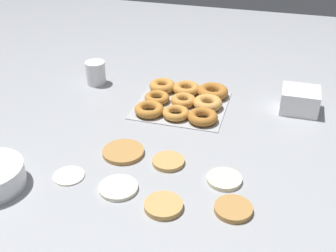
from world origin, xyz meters
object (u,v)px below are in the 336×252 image
pancake_3 (123,152)px  pancake_4 (69,175)px  paper_cup (96,73)px  pancake_2 (163,206)px  container_stack (300,100)px  donut_tray (184,100)px  pancake_1 (118,188)px  pancake_6 (233,209)px  pancake_5 (168,161)px  pancake_0 (224,179)px

pancake_3 → pancake_4: bearing=53.9°
paper_cup → pancake_2: bearing=126.8°
container_stack → paper_cup: paper_cup is taller
pancake_3 → donut_tray: bearing=-105.9°
pancake_1 → pancake_6: bearing=-179.7°
paper_cup → pancake_1: bearing=119.3°
container_stack → pancake_5: bearing=50.3°
pancake_2 → pancake_5: 0.18m
pancake_4 → paper_cup: size_ratio=0.96×
pancake_1 → pancake_5: bearing=-122.6°
pancake_3 → pancake_4: (0.10, 0.14, -0.00)m
pancake_2 → pancake_4: bearing=-9.5°
pancake_5 → paper_cup: bearing=-45.7°
pancake_0 → pancake_5: same height
pancake_0 → pancake_3: (0.30, -0.04, 0.00)m
pancake_0 → pancake_6: pancake_6 is taller
pancake_3 → paper_cup: (0.27, -0.40, 0.04)m
pancake_1 → pancake_4: pancake_1 is taller
pancake_4 → donut_tray: donut_tray is taller
pancake_2 → donut_tray: (0.08, -0.52, 0.01)m
pancake_2 → container_stack: size_ratio=0.77×
pancake_3 → pancake_6: 0.37m
donut_tray → container_stack: (-0.38, -0.07, 0.02)m
pancake_5 → container_stack: container_stack is taller
pancake_5 → pancake_6: size_ratio=0.98×
pancake_0 → donut_tray: bearing=-61.6°
pancake_2 → paper_cup: 0.73m
pancake_5 → pancake_0: bearing=168.0°
donut_tray → paper_cup: bearing=-11.1°
container_stack → paper_cup: bearing=-0.3°
pancake_0 → container_stack: 0.48m
pancake_5 → container_stack: bearing=-129.7°
pancake_1 → pancake_4: 0.15m
pancake_5 → donut_tray: size_ratio=0.29×
pancake_1 → pancake_6: size_ratio=1.09×
pancake_0 → container_stack: bearing=-111.7°
pancake_2 → paper_cup: size_ratio=1.08×
paper_cup → pancake_5: bearing=134.3°
pancake_1 → pancake_5: size_ratio=1.11×
pancake_0 → donut_tray: (0.20, -0.38, 0.01)m
pancake_1 → pancake_2: size_ratio=1.06×
container_stack → paper_cup: (0.74, -0.00, 0.00)m
pancake_2 → container_stack: 0.66m
pancake_3 → pancake_6: (-0.34, 0.15, 0.00)m
pancake_1 → paper_cup: bearing=-60.7°
donut_tray → pancake_0: bearing=118.4°
pancake_5 → pancake_1: bearing=57.4°
pancake_0 → pancake_1: 0.27m
pancake_6 → paper_cup: (0.60, -0.55, 0.04)m
pancake_6 → donut_tray: donut_tray is taller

